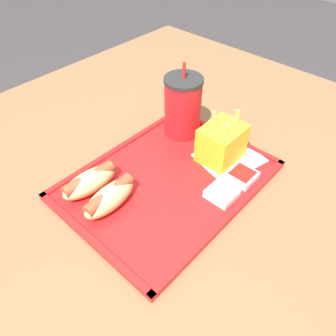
{
  "coord_description": "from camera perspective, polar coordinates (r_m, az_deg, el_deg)",
  "views": [
    {
      "loc": [
        -0.3,
        -0.33,
        1.22
      ],
      "look_at": [
        0.04,
        -0.01,
        0.77
      ],
      "focal_mm": 35.0,
      "sensor_mm": 36.0,
      "label": 1
    }
  ],
  "objects": [
    {
      "name": "ground_plane",
      "position": [
        1.29,
        -1.74,
        -26.48
      ],
      "size": [
        8.0,
        8.0,
        0.0
      ],
      "primitive_type": "plane",
      "color": "#383333"
    },
    {
      "name": "dining_table",
      "position": [
        0.96,
        -2.22,
        -18.98
      ],
      "size": [
        1.37,
        1.16,
        0.73
      ],
      "color": "brown",
      "rests_on": "ground_plane"
    },
    {
      "name": "food_tray",
      "position": [
        0.67,
        0.0,
        -2.15
      ],
      "size": [
        0.41,
        0.31,
        0.01
      ],
      "color": "red",
      "rests_on": "dining_table"
    },
    {
      "name": "paper_napkin",
      "position": [
        0.72,
        10.64,
        1.75
      ],
      "size": [
        0.15,
        0.14,
        0.0
      ],
      "color": "white",
      "rests_on": "food_tray"
    },
    {
      "name": "soda_cup",
      "position": [
        0.75,
        2.58,
        10.7
      ],
      "size": [
        0.09,
        0.09,
        0.17
      ],
      "color": "red",
      "rests_on": "food_tray"
    },
    {
      "name": "hot_dog_far",
      "position": [
        0.65,
        -13.52,
        -2.29
      ],
      "size": [
        0.12,
        0.05,
        0.04
      ],
      "color": "#DBB270",
      "rests_on": "food_tray"
    },
    {
      "name": "hot_dog_near",
      "position": [
        0.61,
        -10.13,
        -5.03
      ],
      "size": [
        0.12,
        0.05,
        0.04
      ],
      "color": "#DBB270",
      "rests_on": "food_tray"
    },
    {
      "name": "fries_carton",
      "position": [
        0.7,
        9.34,
        4.35
      ],
      "size": [
        0.09,
        0.07,
        0.12
      ],
      "color": "gold",
      "rests_on": "food_tray"
    },
    {
      "name": "sauce_cup_mayo",
      "position": [
        0.64,
        9.38,
        -4.34
      ],
      "size": [
        0.05,
        0.05,
        0.02
      ],
      "color": "silver",
      "rests_on": "food_tray"
    },
    {
      "name": "sauce_cup_ketchup",
      "position": [
        0.68,
        12.77,
        -1.29
      ],
      "size": [
        0.05,
        0.05,
        0.02
      ],
      "color": "silver",
      "rests_on": "food_tray"
    }
  ]
}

